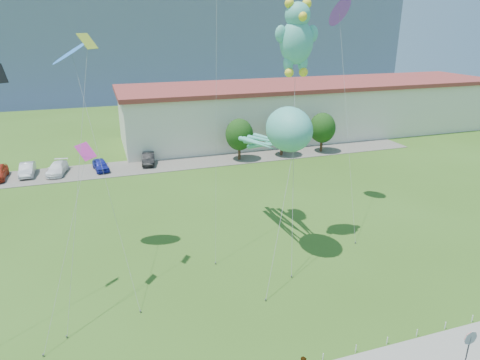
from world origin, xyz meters
name	(u,v)px	position (x,y,z in m)	size (l,w,h in m)	color
ground	(261,357)	(0.00, 0.00, 0.00)	(160.00, 160.00, 0.00)	#355919
parking_strip	(162,165)	(0.00, 35.00, 0.03)	(70.00, 6.00, 0.06)	#59544C
hill_ridge	(115,40)	(0.00, 120.00, 12.50)	(160.00, 50.00, 25.00)	slate
warehouse	(315,108)	(26.00, 44.00, 4.12)	(61.00, 15.00, 8.20)	beige
stop_sign	(470,342)	(9.50, -4.21, 1.87)	(0.80, 0.07, 2.50)	slate
tree_near	(239,135)	(10.00, 34.00, 3.39)	(3.60, 3.60, 5.47)	#3F2B19
tree_mid	(282,131)	(16.00, 34.00, 3.39)	(3.60, 3.60, 5.47)	#3F2B19
tree_far	(322,128)	(22.00, 34.00, 3.39)	(3.60, 3.60, 5.47)	#3F2B19
parked_car_silver	(27,169)	(-15.58, 35.94, 0.76)	(1.49, 4.28, 1.41)	#B4B5BB
parked_car_white	(57,168)	(-12.25, 35.35, 0.72)	(1.84, 4.53, 1.31)	white
parked_car_blue	(101,165)	(-7.36, 35.12, 0.72)	(1.56, 3.87, 1.32)	#1B2398
parked_car_black	(148,159)	(-1.54, 35.81, 0.75)	(1.47, 4.22, 1.39)	black
octopus_kite	(281,135)	(5.74, 11.23, 9.05)	(5.31, 12.78, 11.39)	#45AB9A
teddy_bear_kite	(297,36)	(6.93, 11.78, 15.96)	(3.83, 6.41, 18.42)	#45AB9A
small_kite_pink	(82,172)	(-8.18, 8.65, 8.57)	(3.94, 6.25, 10.05)	#F135AC
small_kite_blue	(73,57)	(-8.08, 14.63, 14.70)	(3.36, 9.72, 15.74)	blue
small_kite_purple	(340,17)	(13.69, 17.57, 17.33)	(2.90, 9.17, 18.47)	purple
small_kite_yellow	(85,80)	(-7.43, 10.25, 13.67)	(3.61, 6.95, 16.25)	#AABF2D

